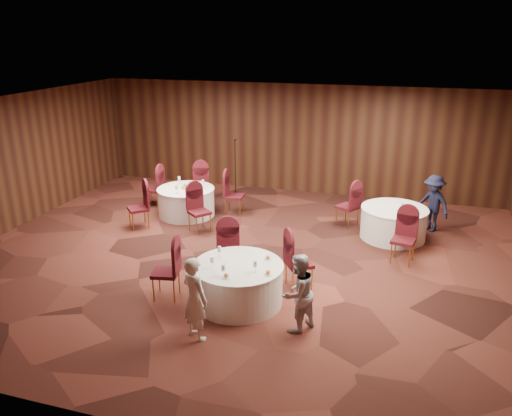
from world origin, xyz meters
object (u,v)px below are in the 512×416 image
(table_main, at_px, (238,283))
(table_right, at_px, (393,223))
(mic_stand, at_px, (235,178))
(woman_b, at_px, (298,293))
(man_c, at_px, (433,203))
(table_left, at_px, (186,202))
(woman_a, at_px, (195,299))

(table_main, relative_size, table_right, 1.05)
(table_main, xyz_separation_m, mic_stand, (-2.11, 6.01, 0.11))
(woman_b, bearing_deg, table_right, -164.84)
(man_c, bearing_deg, table_left, -134.46)
(table_right, height_order, man_c, man_c)
(woman_a, bearing_deg, table_right, -90.46)
(table_left, relative_size, mic_stand, 0.91)
(table_main, bearing_deg, man_c, 53.35)
(table_main, height_order, woman_a, woman_a)
(man_c, bearing_deg, woman_a, -83.66)
(table_main, relative_size, man_c, 1.15)
(table_right, bearing_deg, woman_b, -107.05)
(mic_stand, xyz_separation_m, man_c, (5.52, -1.42, 0.22))
(table_left, distance_m, mic_stand, 2.24)
(table_left, distance_m, woman_b, 5.92)
(table_main, xyz_separation_m, table_left, (-2.74, 3.86, -0.00))
(table_left, distance_m, man_c, 6.21)
(table_main, height_order, table_right, same)
(table_left, height_order, woman_b, woman_b)
(table_main, height_order, table_left, same)
(table_left, bearing_deg, woman_a, -64.35)
(table_right, relative_size, man_c, 1.10)
(mic_stand, relative_size, man_c, 1.18)
(table_left, relative_size, woman_a, 1.07)
(mic_stand, bearing_deg, woman_a, -75.96)
(mic_stand, height_order, woman_a, mic_stand)
(woman_a, bearing_deg, table_left, -35.68)
(table_right, distance_m, man_c, 1.18)
(table_left, xyz_separation_m, mic_stand, (0.64, 2.15, 0.11))
(mic_stand, distance_m, woman_a, 7.48)
(table_right, bearing_deg, table_left, -179.99)
(table_right, distance_m, mic_stand, 5.13)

